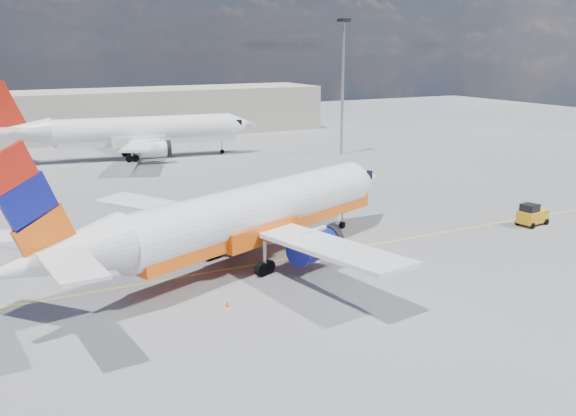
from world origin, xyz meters
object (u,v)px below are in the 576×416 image
second_jet (136,132)px  gse_tug (532,215)px  main_jet (247,215)px  traffic_cone (228,304)px

second_jet → gse_tug: size_ratio=12.41×
main_jet → traffic_cone: (-4.48, -6.96, -3.40)m
second_jet → main_jet: bearing=-88.2°
second_jet → gse_tug: (21.72, -50.23, -2.80)m
second_jet → traffic_cone: 55.67m
second_jet → traffic_cone: size_ratio=75.09×
gse_tug → traffic_cone: size_ratio=6.05×
main_jet → traffic_cone: size_ratio=72.22×
main_jet → traffic_cone: 8.95m
second_jet → traffic_cone: bearing=-92.1°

